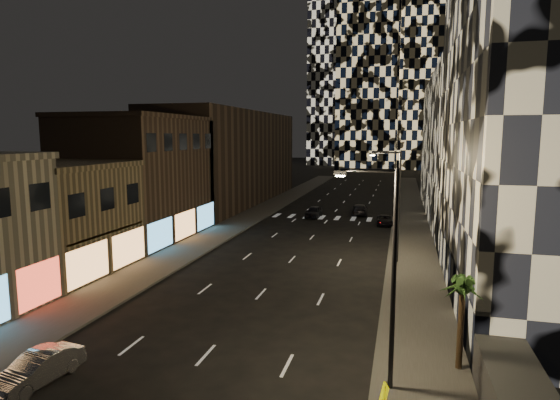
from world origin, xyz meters
The scene contains 17 objects.
sidewalk_left centered at (-10.00, 50.00, 0.07)m, with size 4.00×120.00×0.15m, color #47443F.
sidewalk_right centered at (10.00, 50.00, 0.07)m, with size 4.00×120.00×0.15m, color #47443F.
curb_left centered at (-7.90, 50.00, 0.07)m, with size 0.20×120.00×0.15m, color #4C4C47.
curb_right centered at (7.90, 50.00, 0.07)m, with size 0.20×120.00×0.15m, color #4C4C47.
retail_tan centered at (-17.00, 21.00, 4.00)m, with size 10.00×10.00×8.00m, color olive.
retail_brown centered at (-17.00, 33.50, 6.00)m, with size 10.00×15.00×12.00m, color #493729.
retail_filler_left centered at (-17.00, 60.00, 7.00)m, with size 10.00×40.00×14.00m, color #493729.
midrise_base centered at (12.30, 24.50, 1.50)m, with size 0.60×25.00×3.00m, color #383838.
midrise_filler_right centered at (20.00, 57.00, 9.00)m, with size 16.00×40.00×18.00m, color #232326.
tower_center_low centered at (-2.00, 140.00, 47.50)m, with size 18.00×18.00×95.00m, color black.
streetlight_near centered at (8.35, 10.00, 5.35)m, with size 2.55×0.25×9.00m.
streetlight_far centered at (8.35, 30.00, 5.35)m, with size 2.55×0.25×9.00m.
car_silver_parked centered at (-5.80, 6.83, 0.66)m, with size 1.40×4.02×1.32m, color #A5A4AA.
car_dark_midlane centered at (-2.03, 49.78, 0.71)m, with size 1.69×4.20×1.43m, color black.
car_dark_oncoming centered at (3.50, 53.22, 0.71)m, with size 1.98×4.87×1.41m, color black.
car_dark_rightlane centered at (7.00, 46.84, 0.55)m, with size 1.84×3.99×1.11m, color black.
palm_tree centered at (11.50, 12.45, 3.62)m, with size 2.15×2.10×4.21m.
Camera 1 is at (8.78, -8.50, 10.39)m, focal length 30.00 mm.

